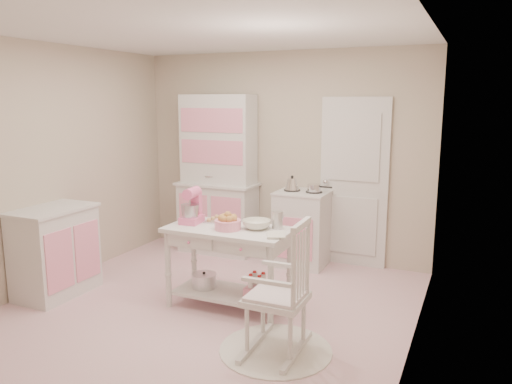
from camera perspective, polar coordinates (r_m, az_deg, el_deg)
room_shell at (r=4.64m, az=-5.68°, el=6.02°), size 3.84×3.84×2.62m
door at (r=6.11m, az=11.12°, el=1.04°), size 0.82×0.05×2.04m
hutch at (r=6.54m, az=-4.45°, el=1.99°), size 1.06×0.50×2.08m
stove at (r=6.13m, az=5.31°, el=-4.13°), size 0.62×0.57×0.92m
base_cabinet at (r=5.60m, az=-21.99°, el=-6.31°), size 0.54×0.84×0.92m
lace_rug at (r=4.25m, az=2.26°, el=-17.56°), size 0.92×0.92×0.01m
rocking_chair at (r=4.03m, az=2.32°, el=-10.72°), size 0.50×0.73×1.10m
work_table at (r=4.90m, az=-3.12°, el=-8.64°), size 1.20×0.60×0.80m
stand_mixer at (r=4.96m, az=-7.40°, el=-1.63°), size 0.23×0.30×0.34m
cookie_tray at (r=5.00m, az=-3.75°, el=-3.37°), size 0.34×0.24×0.02m
bread_basket at (r=4.72m, az=-3.24°, el=-3.75°), size 0.25×0.25×0.09m
mixing_bowl at (r=4.73m, az=0.07°, el=-3.73°), size 0.27×0.27×0.08m
metal_pitcher at (r=4.73m, az=2.46°, el=-3.23°), size 0.10×0.10×0.17m
recipe_book at (r=4.49m, az=1.24°, el=-4.94°), size 0.24×0.27×0.02m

